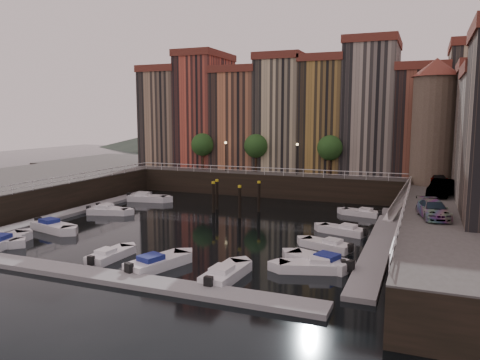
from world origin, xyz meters
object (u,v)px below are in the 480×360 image
at_px(boat_left_1, 53,227).
at_px(car_c, 433,211).
at_px(mooring_pilings, 232,198).
at_px(corner_tower, 434,120).
at_px(car_a, 437,181).
at_px(boat_left_2, 107,211).
at_px(car_b, 441,189).
at_px(gangway, 400,199).

distance_m(boat_left_1, car_c, 33.02).
bearing_deg(mooring_pilings, car_c, -25.85).
relative_size(corner_tower, car_a, 3.16).
xyz_separation_m(car_a, car_c, (-0.57, -16.94, -0.09)).
distance_m(boat_left_2, car_a, 35.76).
height_order(corner_tower, boat_left_1, corner_tower).
bearing_deg(boat_left_2, corner_tower, 9.41).
bearing_deg(boat_left_2, car_a, 6.30).
relative_size(boat_left_2, car_c, 1.03).
xyz_separation_m(car_b, car_c, (-0.78, -10.63, -0.13)).
bearing_deg(car_b, car_c, -81.03).
bearing_deg(boat_left_1, car_b, 37.12).
height_order(gangway, car_b, car_b).
xyz_separation_m(corner_tower, gangway, (-2.90, -4.50, -8.28)).
bearing_deg(corner_tower, car_a, -69.86).
bearing_deg(corner_tower, mooring_pilings, -156.15).
bearing_deg(boat_left_1, mooring_pilings, 61.67).
bearing_deg(car_a, corner_tower, 94.92).
height_order(mooring_pilings, car_c, car_c).
bearing_deg(car_c, car_a, 74.82).
xyz_separation_m(mooring_pilings, car_b, (21.07, 0.80, 2.14)).
bearing_deg(boat_left_1, gangway, 45.12).
relative_size(gangway, car_a, 1.91).
relative_size(gangway, car_c, 1.84).
bearing_deg(mooring_pilings, corner_tower, 23.85).
xyz_separation_m(mooring_pilings, car_c, (20.29, -9.83, 2.01)).
bearing_deg(corner_tower, car_b, -83.87).
bearing_deg(car_c, corner_tower, 77.05).
distance_m(boat_left_1, car_a, 39.34).
distance_m(gangway, car_b, 5.56).
xyz_separation_m(boat_left_2, car_c, (32.63, -4.11, 3.31)).
height_order(mooring_pilings, car_b, car_b).
bearing_deg(car_b, car_a, 105.05).
xyz_separation_m(boat_left_1, car_c, (32.63, 3.90, 3.26)).
bearing_deg(gangway, corner_tower, 57.20).
xyz_separation_m(gangway, car_c, (2.99, -14.26, 1.74)).
distance_m(car_a, car_c, 16.95).
height_order(boat_left_1, car_b, car_b).
bearing_deg(gangway, car_c, -78.14).
height_order(gangway, car_c, car_c).
height_order(corner_tower, car_c, corner_tower).
height_order(mooring_pilings, boat_left_1, mooring_pilings).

